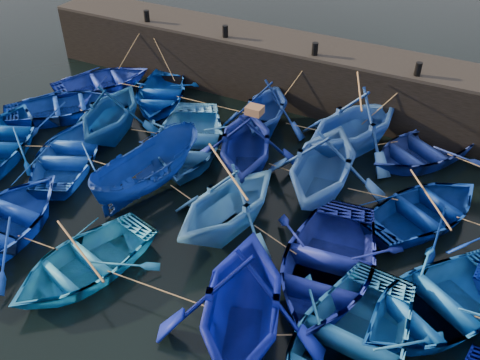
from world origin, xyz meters
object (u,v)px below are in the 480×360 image
at_px(boat_0, 103,81).
at_px(boat_13, 0,140).
at_px(wooden_crate, 255,110).
at_px(boat_8, 188,141).

relative_size(boat_0, boat_13, 0.85).
distance_m(boat_0, wooden_crate, 9.46).
bearing_deg(wooden_crate, boat_0, 163.66).
bearing_deg(boat_0, wooden_crate, -162.63).
distance_m(boat_8, boat_13, 7.01).
bearing_deg(boat_13, wooden_crate, 175.82).
bearing_deg(wooden_crate, boat_13, -160.41).
xyz_separation_m(boat_13, wooden_crate, (8.98, 3.20, 1.99)).
height_order(boat_13, wooden_crate, wooden_crate).
bearing_deg(boat_13, boat_8, -177.03).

